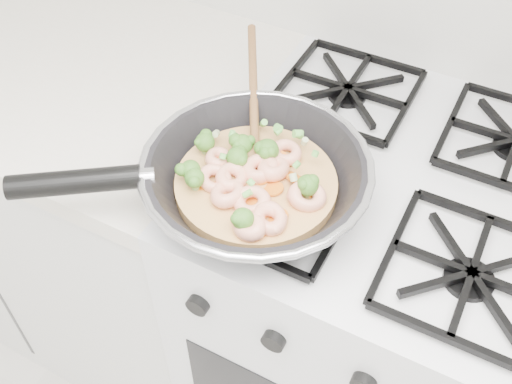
% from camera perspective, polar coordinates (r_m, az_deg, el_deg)
% --- Properties ---
extents(stove, '(0.60, 0.60, 0.92)m').
position_cam_1_polar(stove, '(1.34, 10.11, -11.67)').
color(stove, white).
rests_on(stove, ground).
extents(counter_left, '(1.00, 0.60, 0.90)m').
position_cam_1_polar(counter_left, '(1.62, -17.16, -0.10)').
color(counter_left, white).
rests_on(counter_left, ground).
extents(skillet, '(0.47, 0.49, 0.10)m').
position_cam_1_polar(skillet, '(0.88, -0.39, 1.37)').
color(skillet, black).
rests_on(skillet, stove).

